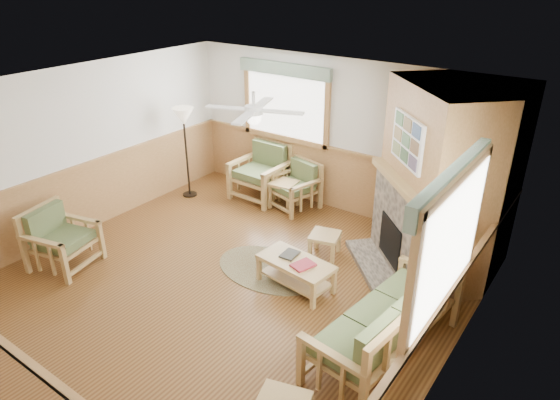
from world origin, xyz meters
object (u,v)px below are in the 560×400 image
Objects in this scene: armchair_back_right at (294,186)px; floor_lamp_left at (186,153)px; sofa at (386,319)px; armchair_back_left at (260,172)px; armchair_left at (62,239)px; floor_lamp_right at (437,260)px; coffee_table at (296,274)px; end_table_chairs at (284,195)px; footstool at (324,245)px.

armchair_back_right is 0.49× the size of floor_lamp_left.
sofa is 2.03× the size of armchair_back_left.
sofa is at bearing -90.63° from armchair_left.
floor_lamp_right reaches higher than sofa.
armchair_left is (-1.64, -3.58, 0.03)m from armchair_back_right.
sofa is 2.30× the size of armchair_left.
coffee_table is at bearing -166.12° from floor_lamp_right.
end_table_chairs is (-1.58, 1.94, 0.04)m from coffee_table.
armchair_back_right is 0.81× the size of coffee_table.
armchair_left is 3.87m from footstool.
armchair_back_right reaches higher than end_table_chairs.
footstool is 2.03m from floor_lamp_right.
sofa is at bearing -25.39° from armchair_back_right.
armchair_back_left is at bearing 143.41° from coffee_table.
sofa is at bearing -20.00° from floor_lamp_left.
end_table_chairs is 1.17× the size of footstool.
sofa is 1.98× the size of coffee_table.
footstool is at bearing 102.44° from coffee_table.
armchair_back_left is 0.59× the size of floor_lamp_left.
coffee_table is 2.44× the size of footstool.
armchair_left is at bearing -70.12° from sofa.
armchair_back_right is 0.25m from end_table_chairs.
sofa is 3.90m from armchair_back_right.
floor_lamp_left is at bearing -146.35° from armchair_back_left.
floor_lamp_left is at bearing 165.19° from coffee_table.
floor_lamp_left reaches higher than end_table_chairs.
floor_lamp_right is (1.75, 0.43, 0.65)m from coffee_table.
coffee_table is (3.07, 1.54, -0.24)m from armchair_left.
armchair_back_left is 3.01m from coffee_table.
coffee_table is at bearing -50.85° from end_table_chairs.
footstool is 0.25× the size of floor_lamp_left.
end_table_chairs is (0.62, -0.10, -0.26)m from armchair_back_left.
floor_lamp_left reaches higher than armchair_back_left.
armchair_left is 2.88m from floor_lamp_left.
end_table_chairs is 1.79m from footstool.
end_table_chairs is (1.49, 3.47, -0.20)m from armchair_left.
sofa is 1.64m from coffee_table.
armchair_back_right is 3.59m from floor_lamp_right.
armchair_left is 0.52× the size of floor_lamp_left.
armchair_back_right is 0.94× the size of armchair_left.
end_table_chairs reaches higher than coffee_table.
footstool is at bearing 164.88° from floor_lamp_right.
armchair_left is at bearing -140.25° from footstool.
armchair_back_left reaches higher than coffee_table.
armchair_back_right reaches higher than coffee_table.
coffee_table is 0.61× the size of floor_lamp_left.
floor_lamp_left reaches higher than coffee_table.
floor_lamp_left is at bearing -7.76° from armchair_left.
armchair_back_left is at bearing -165.06° from armchair_back_right.
armchair_back_left is 2.05× the size of end_table_chairs.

